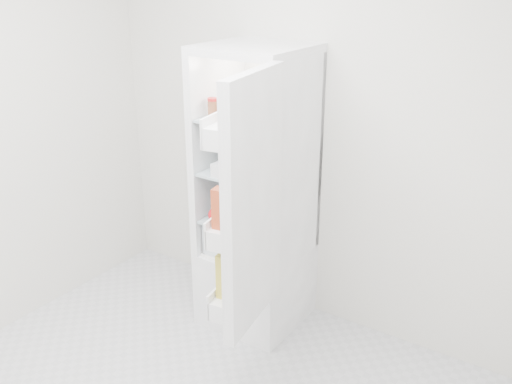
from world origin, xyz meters
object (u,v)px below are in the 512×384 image
Objects in this scene: fridge_door at (248,208)px; red_cabbage at (283,205)px; refrigerator at (260,224)px; mushroom_bowl at (234,205)px.

red_cabbage is at bearing 6.97° from fridge_door.
fridge_door is at bearing -60.98° from refrigerator.
fridge_door reaches higher than mushroom_bowl.
fridge_door reaches higher than red_cabbage.
mushroom_bowl is 0.11× the size of fridge_door.
mushroom_bowl is 0.84m from fridge_door.
refrigerator is 10.76× the size of red_cabbage.
mushroom_bowl is at bearing -163.03° from refrigerator.
refrigerator is 1.38× the size of fridge_door.
mushroom_bowl is at bearing 31.84° from fridge_door.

